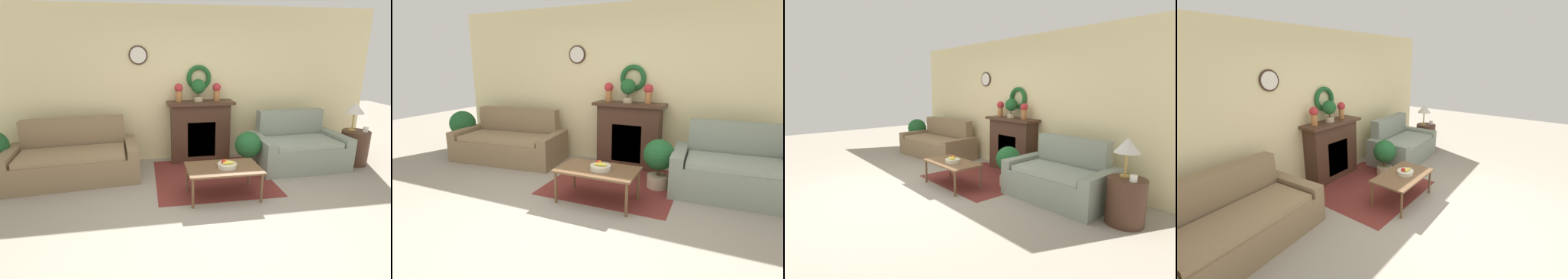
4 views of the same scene
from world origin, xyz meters
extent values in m
plane|color=gray|center=(0.00, 0.00, 0.00)|extent=(16.00, 16.00, 0.00)
cube|color=maroon|center=(0.15, 1.56, 0.00)|extent=(1.80, 1.70, 0.01)
cube|color=beige|center=(0.00, 2.60, 1.35)|extent=(6.80, 0.06, 2.70)
cylinder|color=#382319|center=(-0.93, 2.55, 1.88)|extent=(0.31, 0.02, 0.31)
cylinder|color=white|center=(-0.93, 2.54, 1.88)|extent=(0.27, 0.01, 0.27)
torus|color=#1E5628|center=(0.11, 2.53, 1.49)|extent=(0.44, 0.08, 0.44)
cube|color=#42281C|center=(0.11, 2.40, 0.52)|extent=(1.04, 0.34, 1.05)
cube|color=black|center=(0.11, 2.24, 0.43)|extent=(0.50, 0.02, 0.63)
cube|color=orange|center=(0.11, 2.23, 0.36)|extent=(0.40, 0.01, 0.35)
cube|color=#42281C|center=(0.11, 2.36, 1.07)|extent=(1.18, 0.41, 0.05)
cube|color=#846B4C|center=(-1.98, 1.75, 0.20)|extent=(1.66, 0.89, 0.40)
cube|color=#846B4C|center=(-2.02, 2.22, 0.45)|extent=(1.61, 0.36, 0.91)
cube|color=#846B4C|center=(-2.87, 1.77, 0.27)|extent=(0.26, 0.96, 0.54)
cube|color=#846B4C|center=(-1.11, 1.93, 0.27)|extent=(0.26, 0.96, 0.54)
cube|color=#917554|center=(-1.98, 1.75, 0.44)|extent=(1.59, 0.82, 0.08)
cube|color=gray|center=(1.72, 1.68, 0.21)|extent=(1.23, 0.77, 0.43)
cube|color=gray|center=(1.70, 2.15, 0.47)|extent=(1.21, 0.25, 0.94)
cube|color=gray|center=(1.03, 1.76, 0.28)|extent=(0.20, 0.94, 0.57)
cube|color=gray|center=(2.40, 1.81, 0.28)|extent=(0.20, 0.94, 0.57)
cube|color=gray|center=(1.72, 1.68, 0.47)|extent=(1.18, 0.71, 0.08)
cube|color=brown|center=(0.15, 0.88, 0.42)|extent=(1.00, 0.60, 0.03)
cylinder|color=brown|center=(-0.31, 0.62, 0.21)|extent=(0.04, 0.04, 0.41)
cylinder|color=brown|center=(0.61, 0.62, 0.21)|extent=(0.04, 0.04, 0.41)
cylinder|color=brown|center=(-0.31, 1.14, 0.21)|extent=(0.04, 0.04, 0.41)
cylinder|color=brown|center=(0.61, 1.14, 0.21)|extent=(0.04, 0.04, 0.41)
cylinder|color=beige|center=(0.19, 0.86, 0.47)|extent=(0.26, 0.26, 0.06)
sphere|color=#B2231E|center=(0.16, 0.88, 0.51)|extent=(0.07, 0.07, 0.07)
sphere|color=orange|center=(0.17, 0.88, 0.51)|extent=(0.07, 0.07, 0.07)
ellipsoid|color=yellow|center=(0.21, 0.83, 0.52)|extent=(0.17, 0.05, 0.04)
cylinder|color=#42281C|center=(2.78, 1.75, 0.30)|extent=(0.47, 0.47, 0.60)
cylinder|color=#B28E42|center=(2.72, 1.79, 0.61)|extent=(0.12, 0.12, 0.02)
cylinder|color=#B28E42|center=(2.72, 1.79, 0.77)|extent=(0.03, 0.03, 0.29)
cone|color=silver|center=(2.72, 1.79, 1.01)|extent=(0.32, 0.32, 0.19)
cylinder|color=silver|center=(2.88, 1.66, 0.64)|extent=(0.09, 0.09, 0.08)
cylinder|color=#AD6B38|center=(-0.27, 2.40, 1.19)|extent=(0.11, 0.11, 0.18)
sphere|color=#B72D33|center=(-0.27, 2.40, 1.34)|extent=(0.15, 0.15, 0.15)
cylinder|color=#AD6B38|center=(0.40, 2.40, 1.19)|extent=(0.11, 0.11, 0.18)
sphere|color=#B72D33|center=(0.40, 2.40, 1.33)|extent=(0.15, 0.15, 0.15)
cylinder|color=tan|center=(0.07, 2.38, 1.14)|extent=(0.16, 0.16, 0.09)
cylinder|color=#4C3823|center=(0.07, 2.38, 1.22)|extent=(0.03, 0.03, 0.07)
sphere|color=#1E5628|center=(0.07, 2.38, 1.36)|extent=(0.25, 0.25, 0.25)
cylinder|color=tan|center=(-3.18, 1.95, 0.11)|extent=(0.27, 0.27, 0.22)
cylinder|color=#4C3823|center=(-3.18, 1.95, 0.29)|extent=(0.04, 0.04, 0.14)
sphere|color=#1E5628|center=(-3.18, 1.95, 0.57)|extent=(0.50, 0.50, 0.50)
cylinder|color=tan|center=(0.76, 1.64, 0.09)|extent=(0.30, 0.30, 0.18)
cylinder|color=#4C3823|center=(0.76, 1.64, 0.24)|extent=(0.05, 0.05, 0.12)
sphere|color=#1E5628|center=(0.76, 1.64, 0.49)|extent=(0.43, 0.43, 0.43)
camera|label=1|loc=(-0.87, -2.86, 1.97)|focal=28.00mm
camera|label=2|loc=(1.51, -2.48, 1.71)|focal=28.00mm
camera|label=3|loc=(4.45, -1.98, 1.75)|focal=28.00mm
camera|label=4|loc=(-3.16, -0.99, 2.18)|focal=24.00mm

